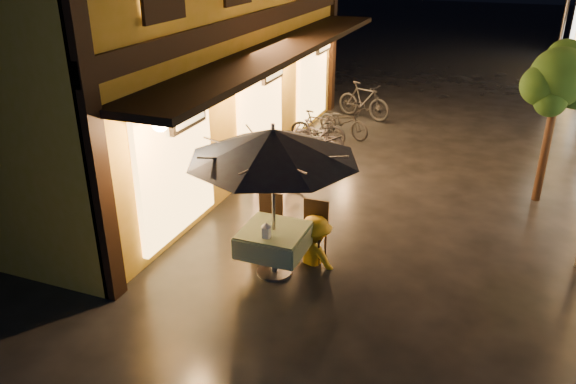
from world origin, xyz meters
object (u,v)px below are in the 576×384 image
at_px(person_orange, 261,215).
at_px(bicycle_0, 272,167).
at_px(patio_umbrella, 273,144).
at_px(person_yellow, 315,218).
at_px(cafe_table, 274,240).
at_px(table_lantern, 266,229).

height_order(person_orange, bicycle_0, person_orange).
xyz_separation_m(patio_umbrella, person_orange, (-0.45, 0.54, -1.46)).
bearing_deg(person_yellow, cafe_table, 67.72).
distance_m(patio_umbrella, person_yellow, 1.56).
distance_m(patio_umbrella, person_orange, 1.63).
distance_m(person_yellow, bicycle_0, 3.10).
bearing_deg(person_orange, patio_umbrella, 120.61).
bearing_deg(person_orange, table_lantern, 109.61).
relative_size(cafe_table, person_orange, 0.72).
height_order(cafe_table, person_orange, person_orange).
relative_size(cafe_table, patio_umbrella, 0.39).
xyz_separation_m(table_lantern, person_yellow, (0.47, 0.86, -0.14)).
xyz_separation_m(cafe_table, patio_umbrella, (0.00, 0.00, 1.56)).
height_order(patio_umbrella, person_yellow, patio_umbrella).
bearing_deg(person_orange, person_yellow, 172.97).
distance_m(table_lantern, person_yellow, 0.99).
relative_size(patio_umbrella, bicycle_0, 1.47).
distance_m(patio_umbrella, table_lantern, 1.26).
xyz_separation_m(cafe_table, table_lantern, (-0.00, -0.28, 0.33)).
bearing_deg(bicycle_0, cafe_table, -152.86).
relative_size(person_orange, person_yellow, 0.88).
height_order(cafe_table, table_lantern, table_lantern).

